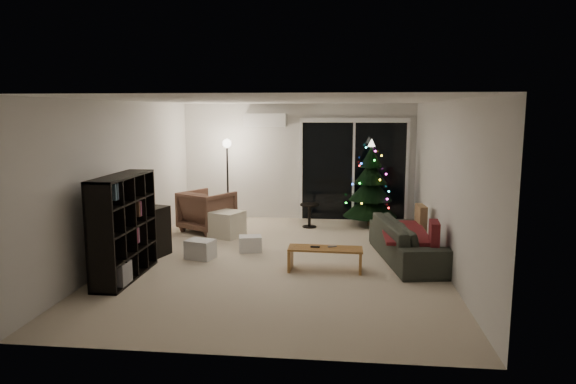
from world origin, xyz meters
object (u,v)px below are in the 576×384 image
object	(u,v)px
media_cabinet	(134,237)
coffee_table	(325,259)
sofa	(410,241)
bookshelf	(111,227)
armchair	(207,211)
christmas_tree	(371,183)

from	to	relation	value
media_cabinet	coffee_table	world-z (taller)	media_cabinet
media_cabinet	sofa	world-z (taller)	media_cabinet
media_cabinet	coffee_table	bearing A→B (deg)	14.66
bookshelf	armchair	bearing A→B (deg)	85.97
media_cabinet	sofa	xyz separation A→B (m)	(4.30, 0.56, -0.09)
coffee_table	christmas_tree	bearing A→B (deg)	77.39
bookshelf	armchair	size ratio (longest dim) A/B	1.66
armchair	christmas_tree	xyz separation A→B (m)	(3.21, 0.82, 0.49)
bookshelf	media_cabinet	xyz separation A→B (m)	(0.00, 0.75, -0.33)
bookshelf	christmas_tree	distance (m)	5.34
coffee_table	bookshelf	bearing A→B (deg)	-166.26
bookshelf	coffee_table	world-z (taller)	bookshelf
armchair	christmas_tree	size ratio (longest dim) A/B	0.50
armchair	coffee_table	size ratio (longest dim) A/B	0.81
sofa	bookshelf	bearing A→B (deg)	97.35
armchair	christmas_tree	world-z (taller)	christmas_tree
sofa	christmas_tree	size ratio (longest dim) A/B	1.20
sofa	coffee_table	xyz separation A→B (m)	(-1.31, -0.67, -0.14)
bookshelf	coffee_table	size ratio (longest dim) A/B	1.34
media_cabinet	christmas_tree	world-z (taller)	christmas_tree
bookshelf	media_cabinet	world-z (taller)	bookshelf
bookshelf	armchair	xyz separation A→B (m)	(0.58, 2.93, -0.33)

